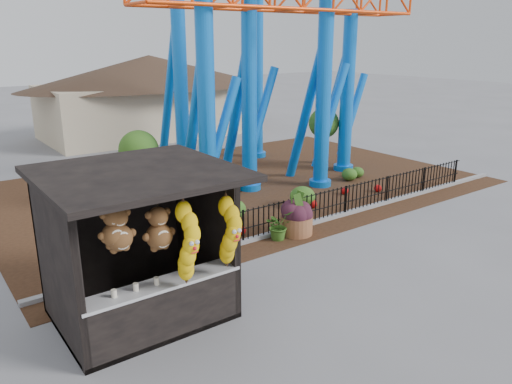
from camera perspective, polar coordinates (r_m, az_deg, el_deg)
ground at (r=11.34m, az=4.00°, el=-11.66°), size 120.00×120.00×0.00m
mulch_bed at (r=19.52m, az=-2.09°, el=0.86°), size 18.00×12.00×0.02m
curb at (r=15.81m, az=8.14°, el=-3.03°), size 18.00×0.18×0.12m
prize_booth at (r=9.94m, az=-12.71°, el=-6.52°), size 3.50×3.40×3.12m
picket_fence at (r=16.28m, az=10.49°, el=-0.92°), size 12.20×0.06×1.00m
roller_coaster at (r=19.61m, az=0.17°, el=19.96°), size 11.00×6.37×10.82m
terracotta_planter at (r=14.55m, az=4.64°, el=-3.79°), size 1.17×1.17×0.56m
planter_foliage at (r=14.35m, az=4.70°, el=-1.55°), size 0.70×0.70×0.64m
potted_plant at (r=14.10m, az=2.58°, el=-3.84°), size 0.86×0.78×0.84m
landscaping at (r=17.63m, az=3.14°, el=0.10°), size 7.87×4.39×0.69m
pavilion at (r=30.34m, az=-12.01°, el=12.16°), size 15.00×15.00×4.80m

